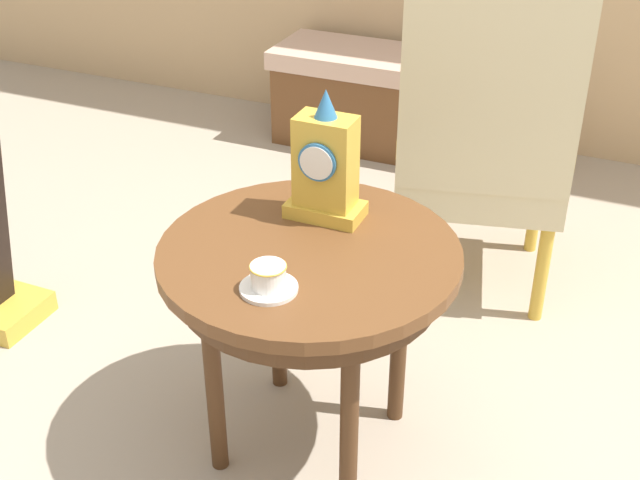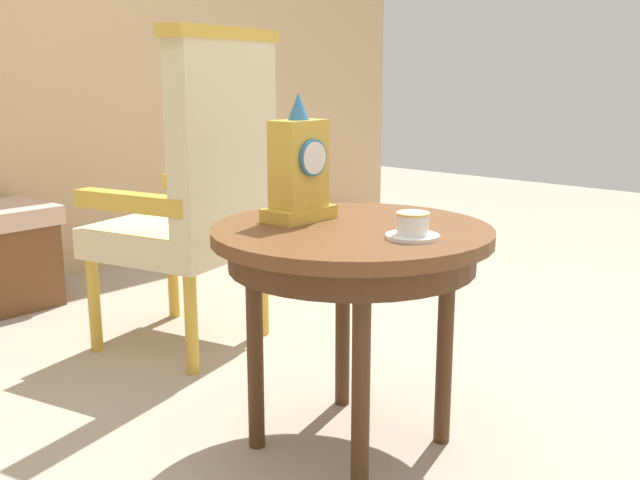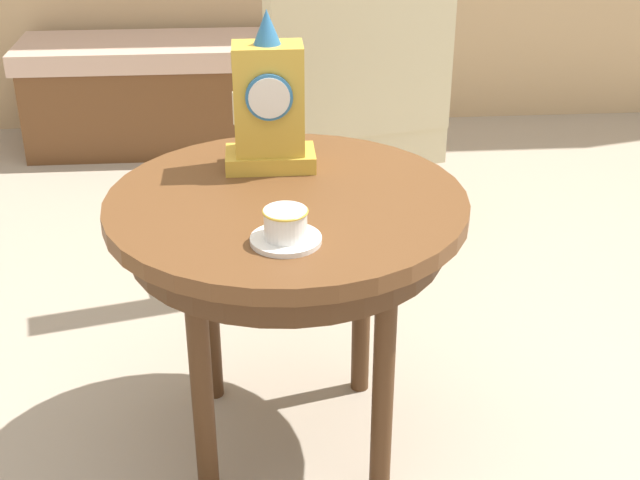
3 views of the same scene
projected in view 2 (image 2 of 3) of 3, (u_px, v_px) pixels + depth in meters
name	position (u px, v px, depth m)	size (l,w,h in m)	color
ground_plane	(352.00, 453.00, 1.98)	(10.00, 10.00, 0.00)	tan
side_table	(352.00, 254.00, 1.92)	(0.73, 0.73, 0.61)	brown
teacup_left	(413.00, 227.00, 1.76)	(0.13, 0.13, 0.06)	white
mantel_clock	(299.00, 170.00, 1.95)	(0.19, 0.11, 0.34)	gold
armchair	(199.00, 189.00, 2.62)	(0.65, 0.64, 1.14)	beige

